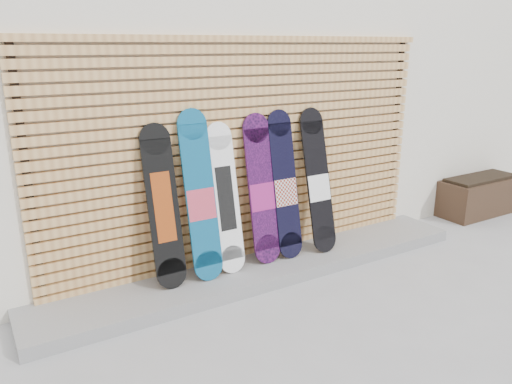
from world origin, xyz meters
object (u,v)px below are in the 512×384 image
Objects in this scene: snowboard_2 at (225,198)px; snowboard_5 at (318,182)px; snowboard_0 at (163,207)px; snowboard_4 at (285,186)px; planter_box at (479,195)px; snowboard_3 at (262,190)px; snowboard_1 at (201,197)px.

snowboard_2 is 0.96× the size of snowboard_5.
snowboard_0 is 0.98× the size of snowboard_4.
planter_box is 4.49m from snowboard_0.
snowboard_0 is 0.98× the size of snowboard_5.
snowboard_3 reaches higher than snowboard_0.
snowboard_2 is 0.95× the size of snowboard_4.
planter_box is at bearing -0.37° from snowboard_4.
snowboard_4 is at bearing 0.60° from snowboard_1.
planter_box is 4.14m from snowboard_1.
snowboard_4 is at bearing -0.19° from snowboard_0.
snowboard_0 is 1.03× the size of snowboard_2.
snowboard_3 is (1.02, 0.00, -0.00)m from snowboard_0.
snowboard_1 is at bearing -2.28° from snowboard_0.
snowboard_2 is (0.62, 0.00, -0.02)m from snowboard_0.
snowboard_1 is (0.35, -0.01, 0.04)m from snowboard_0.
snowboard_4 is (0.27, -0.01, 0.01)m from snowboard_3.
snowboard_2 is 0.67m from snowboard_4.
planter_box is at bearing -0.48° from snowboard_3.
snowboard_4 is (-3.16, 0.02, 0.59)m from planter_box.
snowboard_0 is at bearing 179.81° from snowboard_4.
snowboard_1 reaches higher than snowboard_2.
snowboard_3 is at bearing 178.17° from snowboard_4.
snowboard_0 reaches higher than planter_box.
snowboard_5 is (1.07, -0.04, 0.02)m from snowboard_2.
snowboard_1 is at bearing 179.02° from snowboard_5.
snowboard_5 is at bearing -3.55° from snowboard_3.
snowboard_1 is at bearing -176.51° from snowboard_2.
planter_box is at bearing -0.32° from snowboard_0.
snowboard_3 is at bearing 1.58° from snowboard_1.
planter_box is 3.21m from snowboard_4.
snowboard_2 is at bearing 0.18° from snowboard_0.
planter_box is at bearing -0.15° from snowboard_1.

